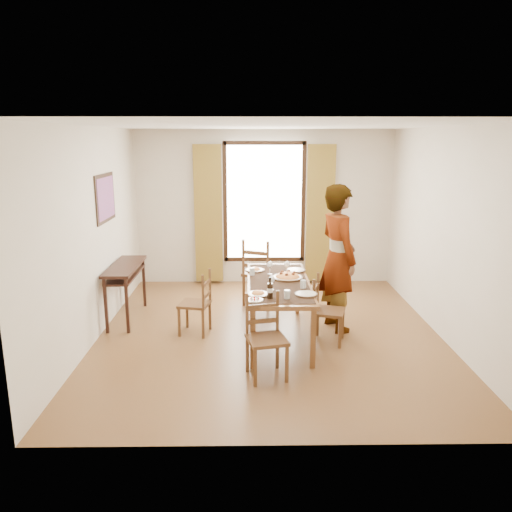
{
  "coord_description": "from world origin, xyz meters",
  "views": [
    {
      "loc": [
        -0.27,
        -6.25,
        2.55
      ],
      "look_at": [
        -0.17,
        0.28,
        1.0
      ],
      "focal_mm": 35.0,
      "sensor_mm": 36.0,
      "label": 1
    }
  ],
  "objects_px": {
    "console_table": "(125,273)",
    "man": "(338,258)",
    "dining_table": "(279,287)",
    "pasta_platter": "(288,275)"
  },
  "relations": [
    {
      "from": "dining_table",
      "to": "man",
      "type": "xyz_separation_m",
      "value": [
        0.81,
        0.32,
        0.3
      ]
    },
    {
      "from": "pasta_platter",
      "to": "man",
      "type": "bearing_deg",
      "value": 14.72
    },
    {
      "from": "dining_table",
      "to": "pasta_platter",
      "type": "height_order",
      "value": "pasta_platter"
    },
    {
      "from": "console_table",
      "to": "man",
      "type": "height_order",
      "value": "man"
    },
    {
      "from": "man",
      "to": "pasta_platter",
      "type": "bearing_deg",
      "value": 86.77
    },
    {
      "from": "dining_table",
      "to": "man",
      "type": "distance_m",
      "value": 0.92
    },
    {
      "from": "console_table",
      "to": "dining_table",
      "type": "distance_m",
      "value": 2.26
    },
    {
      "from": "dining_table",
      "to": "pasta_platter",
      "type": "distance_m",
      "value": 0.22
    },
    {
      "from": "console_table",
      "to": "dining_table",
      "type": "relative_size",
      "value": 0.62
    },
    {
      "from": "dining_table",
      "to": "man",
      "type": "relative_size",
      "value": 0.98
    }
  ]
}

